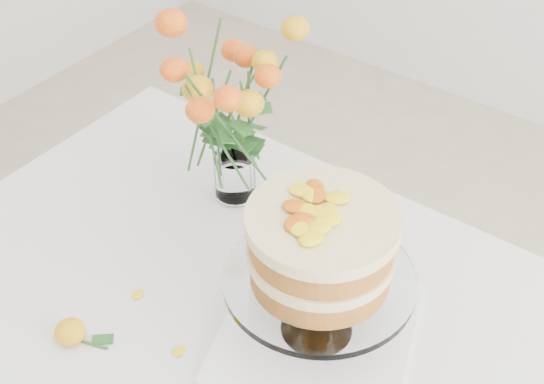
{
  "coord_description": "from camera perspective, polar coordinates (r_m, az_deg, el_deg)",
  "views": [
    {
      "loc": [
        0.46,
        -0.63,
        1.75
      ],
      "look_at": [
        -0.12,
        0.16,
        0.92
      ],
      "focal_mm": 50.0,
      "sensor_mm": 36.0,
      "label": 1
    }
  ],
  "objects": [
    {
      "name": "loose_rose_near",
      "position": [
        1.3,
        -14.94,
        -10.15
      ],
      "size": [
        0.09,
        0.05,
        0.04
      ],
      "rotation": [
        0.0,
        0.0,
        0.32
      ],
      "color": "gold",
      "rests_on": "table"
    },
    {
      "name": "stray_petal_d",
      "position": [
        1.35,
        -10.08,
        -7.62
      ],
      "size": [
        0.03,
        0.02,
        0.0
      ],
      "primitive_type": "ellipsoid",
      "color": "yellow",
      "rests_on": "table"
    },
    {
      "name": "napkin",
      "position": [
        1.28,
        3.35,
        -10.53
      ],
      "size": [
        0.39,
        0.39,
        0.01
      ],
      "primitive_type": "cube",
      "rotation": [
        0.0,
        0.0,
        0.33
      ],
      "color": "white",
      "rests_on": "table"
    },
    {
      "name": "rose_vase",
      "position": [
        1.38,
        -3.06,
        7.25
      ],
      "size": [
        0.32,
        0.32,
        0.41
      ],
      "rotation": [
        0.0,
        0.0,
        0.25
      ],
      "color": "white",
      "rests_on": "table"
    },
    {
      "name": "cake_stand",
      "position": [
        1.14,
        3.7,
        -4.62
      ],
      "size": [
        0.3,
        0.3,
        0.27
      ],
      "rotation": [
        0.0,
        0.0,
        -0.25
      ],
      "color": "white",
      "rests_on": "napkin"
    },
    {
      "name": "stray_petal_a",
      "position": [
        1.26,
        -7.05,
        -11.84
      ],
      "size": [
        0.03,
        0.02,
        0.0
      ],
      "primitive_type": "ellipsoid",
      "color": "yellow",
      "rests_on": "table"
    },
    {
      "name": "table",
      "position": [
        1.33,
        0.19,
        -13.82
      ],
      "size": [
        1.43,
        0.93,
        0.76
      ],
      "color": "tan",
      "rests_on": "ground"
    }
  ]
}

